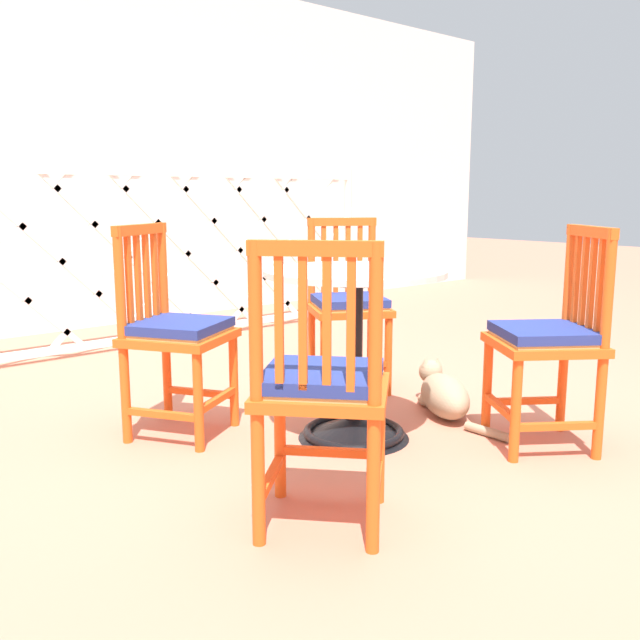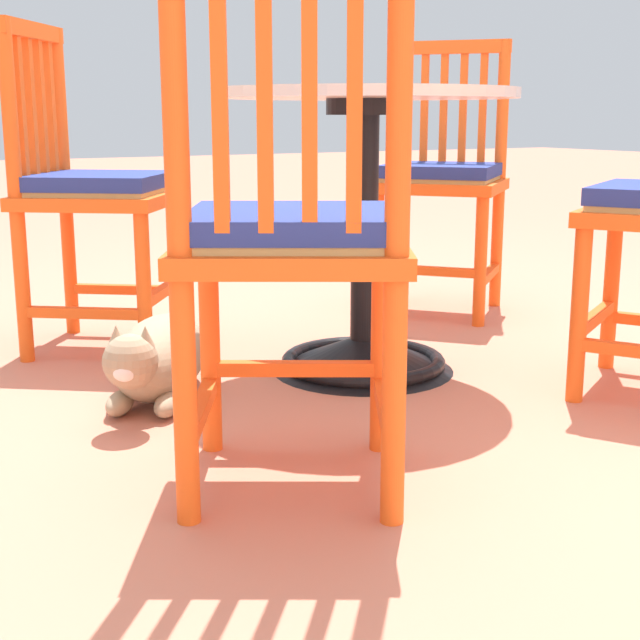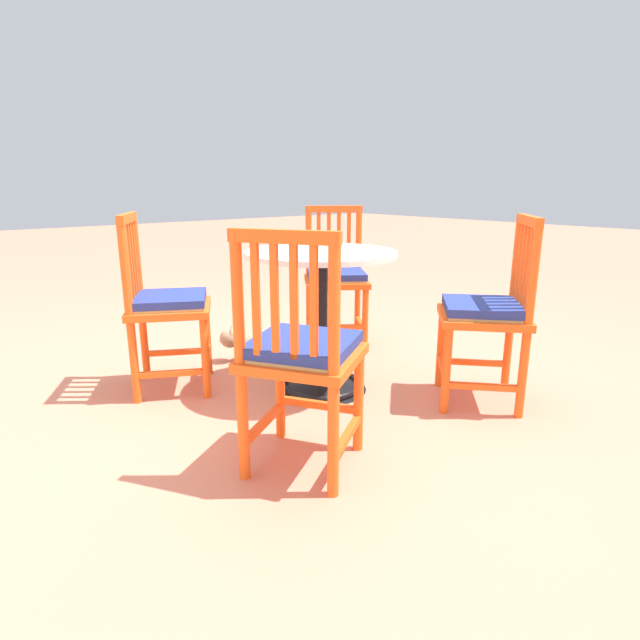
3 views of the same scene
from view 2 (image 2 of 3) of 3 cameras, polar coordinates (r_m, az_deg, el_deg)
ground_plane at (r=2.50m, az=1.17°, el=-2.75°), size 24.00×24.00×0.00m
cafe_table at (r=2.38m, az=2.77°, el=3.48°), size 0.76×0.76×0.73m
orange_chair_at_corner at (r=3.14m, az=7.65°, el=8.61°), size 0.56×0.56×0.91m
orange_chair_near_fence at (r=2.68m, az=-14.03°, el=7.65°), size 0.56×0.56×0.91m
orange_chair_tucked_in at (r=1.58m, az=-1.80°, el=4.73°), size 0.55×0.55×0.91m
tabby_cat at (r=2.21m, az=-10.18°, el=-2.49°), size 0.41×0.70×0.23m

